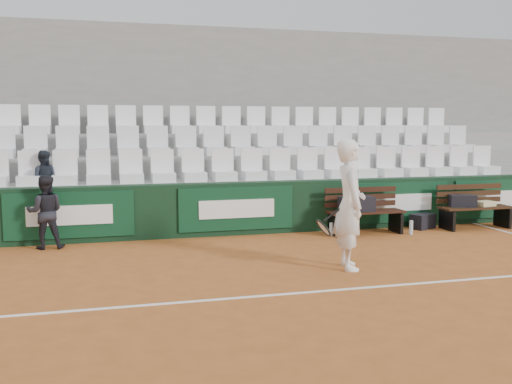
% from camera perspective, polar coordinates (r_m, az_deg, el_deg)
% --- Properties ---
extents(ground, '(80.00, 80.00, 0.00)m').
position_cam_1_polar(ground, '(7.35, 6.44, -9.87)').
color(ground, '#A95A26').
rests_on(ground, ground).
extents(court_baseline, '(18.00, 0.06, 0.01)m').
position_cam_1_polar(court_baseline, '(7.35, 6.44, -9.84)').
color(court_baseline, white).
rests_on(court_baseline, ground).
extents(back_barrier, '(18.00, 0.34, 1.00)m').
position_cam_1_polar(back_barrier, '(10.99, -0.77, -1.60)').
color(back_barrier, black).
rests_on(back_barrier, ground).
extents(grandstand_tier_front, '(18.00, 0.95, 1.00)m').
position_cam_1_polar(grandstand_tier_front, '(11.58, -1.87, -1.18)').
color(grandstand_tier_front, gray).
rests_on(grandstand_tier_front, ground).
extents(grandstand_tier_mid, '(18.00, 0.95, 1.45)m').
position_cam_1_polar(grandstand_tier_mid, '(12.47, -2.86, 0.43)').
color(grandstand_tier_mid, gray).
rests_on(grandstand_tier_mid, ground).
extents(grandstand_tier_back, '(18.00, 0.95, 1.90)m').
position_cam_1_polar(grandstand_tier_back, '(13.38, -3.71, 1.82)').
color(grandstand_tier_back, gray).
rests_on(grandstand_tier_back, ground).
extents(grandstand_rear_wall, '(18.00, 0.30, 4.40)m').
position_cam_1_polar(grandstand_rear_wall, '(13.94, -4.25, 7.15)').
color(grandstand_rear_wall, gray).
rests_on(grandstand_rear_wall, ground).
extents(seat_row_front, '(11.90, 0.44, 0.63)m').
position_cam_1_polar(seat_row_front, '(11.33, -1.68, 2.79)').
color(seat_row_front, white).
rests_on(seat_row_front, grandstand_tier_front).
extents(seat_row_mid, '(11.90, 0.44, 0.63)m').
position_cam_1_polar(seat_row_mid, '(12.23, -2.71, 5.19)').
color(seat_row_mid, silver).
rests_on(seat_row_mid, grandstand_tier_mid).
extents(seat_row_back, '(11.90, 0.44, 0.63)m').
position_cam_1_polar(seat_row_back, '(13.16, -3.60, 7.25)').
color(seat_row_back, white).
rests_on(seat_row_back, grandstand_tier_back).
extents(bench_left, '(1.50, 0.56, 0.45)m').
position_cam_1_polar(bench_left, '(11.21, 10.88, -2.99)').
color(bench_left, '#32180F').
rests_on(bench_left, ground).
extents(bench_right, '(1.50, 0.56, 0.45)m').
position_cam_1_polar(bench_right, '(12.40, 21.08, -2.39)').
color(bench_right, '#361E10').
rests_on(bench_right, ground).
extents(sports_bag_left, '(0.67, 0.30, 0.29)m').
position_cam_1_polar(sports_bag_left, '(11.03, 10.03, -1.19)').
color(sports_bag_left, black).
rests_on(sports_bag_left, bench_left).
extents(sports_bag_right, '(0.56, 0.37, 0.24)m').
position_cam_1_polar(sports_bag_right, '(12.20, 19.95, -0.85)').
color(sports_bag_right, black).
rests_on(sports_bag_right, bench_right).
extents(towel, '(0.40, 0.32, 0.10)m').
position_cam_1_polar(towel, '(12.50, 21.93, -1.08)').
color(towel, beige).
rests_on(towel, bench_right).
extents(sports_bag_ground, '(0.57, 0.47, 0.30)m').
position_cam_1_polar(sports_bag_ground, '(12.05, 16.33, -2.82)').
color(sports_bag_ground, black).
rests_on(sports_bag_ground, ground).
extents(water_bottle_near, '(0.07, 0.07, 0.25)m').
position_cam_1_polar(water_bottle_near, '(10.92, 7.53, -3.70)').
color(water_bottle_near, silver).
rests_on(water_bottle_near, ground).
extents(water_bottle_far, '(0.08, 0.08, 0.27)m').
position_cam_1_polar(water_bottle_far, '(11.35, 15.24, -3.45)').
color(water_bottle_far, silver).
rests_on(water_bottle_far, ground).
extents(tennis_player, '(0.78, 0.76, 1.89)m').
position_cam_1_polar(tennis_player, '(8.37, 9.34, -1.24)').
color(tennis_player, white).
rests_on(tennis_player, ground).
extents(ball_kid, '(0.61, 0.48, 1.26)m').
position_cam_1_polar(ball_kid, '(10.28, -20.33, -1.89)').
color(ball_kid, black).
rests_on(ball_kid, ground).
extents(spectator_c, '(0.55, 0.44, 1.08)m').
position_cam_1_polar(spectator_c, '(11.12, -20.58, 3.46)').
color(spectator_c, '#1C212B').
rests_on(spectator_c, grandstand_tier_front).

